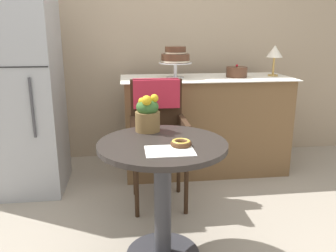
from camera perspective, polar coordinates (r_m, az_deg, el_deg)
The scene contains 11 objects.
back_wall at distance 3.65m, azimuth -4.32°, elevation 16.02°, with size 4.80×0.10×2.70m, color tan.
cafe_table at distance 1.97m, azimuth -0.90°, elevation -8.55°, with size 0.72×0.72×0.72m.
wicker_chair at distance 2.64m, azimuth -1.75°, elevation 0.73°, with size 0.42×0.45×0.95m.
paper_napkin at distance 1.76m, azimuth 0.28°, elevation -4.13°, with size 0.25×0.18×0.00m, color white.
donut_front at distance 1.83m, azimuth 2.18°, elevation -2.82°, with size 0.11×0.11×0.03m.
flower_vase at distance 2.09m, azimuth -3.40°, elevation 1.98°, with size 0.15×0.15×0.23m.
display_counter at distance 3.30m, azimuth 6.11°, elevation 0.29°, with size 1.56×0.62×0.90m.
tiered_cake_stand at distance 3.14m, azimuth 1.22°, elevation 11.27°, with size 0.30×0.30×0.28m.
round_layer_cake at distance 3.26m, azimuth 11.26°, elevation 8.74°, with size 0.19×0.19×0.12m.
table_lamp at distance 3.41m, azimuth 17.20°, elevation 11.50°, with size 0.15×0.15×0.28m.
refrigerator at distance 3.05m, azimuth -23.50°, elevation 5.48°, with size 0.64×0.63×1.70m.
Camera 1 is at (-0.20, -1.79, 1.31)m, focal length 36.90 mm.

